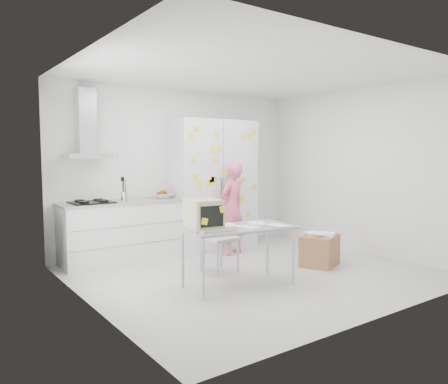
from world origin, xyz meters
TOP-DOWN VIEW (x-y plane):
  - floor at (0.00, 0.00)m, footprint 4.50×4.00m
  - walls at (0.00, 0.72)m, footprint 4.52×4.01m
  - ceiling at (0.00, 0.00)m, footprint 4.50×4.00m
  - counter_run at (-1.20, 1.70)m, footprint 1.84×0.63m
  - range_hood at (-1.65, 1.84)m, footprint 0.70×0.48m
  - tall_cabinet at (0.45, 1.67)m, footprint 1.50×0.68m
  - person at (0.44, 1.10)m, footprint 0.63×0.51m
  - desk at (-0.79, -0.27)m, footprint 1.44×0.83m
  - chair at (-0.36, 0.39)m, footprint 0.48×0.48m
  - cardboard_box at (1.05, -0.24)m, footprint 0.69×0.63m

SIDE VIEW (x-z plane):
  - floor at x=0.00m, z-range -0.02..0.00m
  - cardboard_box at x=1.05m, z-range -0.01..0.47m
  - counter_run at x=-1.20m, z-range -0.17..1.11m
  - chair at x=-0.36m, z-range 0.06..1.05m
  - person at x=0.44m, z-range 0.00..1.50m
  - desk at x=-0.79m, z-range 0.28..1.37m
  - tall_cabinet at x=0.45m, z-range 0.00..2.20m
  - walls at x=0.00m, z-range 0.00..2.70m
  - range_hood at x=-1.65m, z-range 1.45..2.46m
  - ceiling at x=0.00m, z-range 2.69..2.71m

